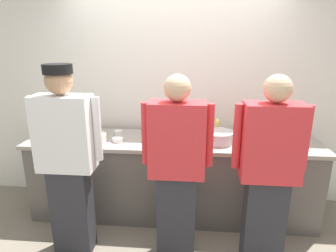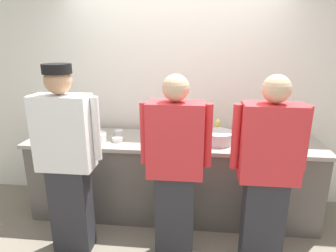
{
  "view_description": "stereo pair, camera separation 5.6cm",
  "coord_description": "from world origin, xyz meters",
  "px_view_note": "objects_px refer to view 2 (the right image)",
  "views": [
    {
      "loc": [
        0.21,
        -2.6,
        1.95
      ],
      "look_at": [
        -0.05,
        0.41,
        1.05
      ],
      "focal_mm": 30.9,
      "sensor_mm": 36.0,
      "label": 1
    },
    {
      "loc": [
        0.27,
        -2.6,
        1.95
      ],
      "look_at": [
        -0.05,
        0.41,
        1.05
      ],
      "focal_mm": 30.9,
      "sensor_mm": 36.0,
      "label": 2
    }
  ],
  "objects_px": {
    "squeeze_bottle_primary": "(217,128)",
    "ramekin_orange_sauce": "(87,132)",
    "chef_near_left": "(66,157)",
    "plate_stack_front": "(96,137)",
    "ramekin_red_sauce": "(119,132)",
    "squeeze_bottle_secondary": "(243,132)",
    "mixing_bowl_steel": "(218,137)",
    "sheet_tray": "(170,139)",
    "chef_far_right": "(268,171)",
    "chefs_knife": "(63,135)",
    "chef_center": "(175,166)",
    "ramekin_yellow_sauce": "(118,139)",
    "deli_cup": "(281,143)"
  },
  "relations": [
    {
      "from": "squeeze_bottle_primary",
      "to": "ramekin_orange_sauce",
      "type": "height_order",
      "value": "squeeze_bottle_primary"
    },
    {
      "from": "chef_near_left",
      "to": "squeeze_bottle_primary",
      "type": "bearing_deg",
      "value": 32.1
    },
    {
      "from": "plate_stack_front",
      "to": "squeeze_bottle_primary",
      "type": "bearing_deg",
      "value": 13.35
    },
    {
      "from": "chef_near_left",
      "to": "plate_stack_front",
      "type": "xyz_separation_m",
      "value": [
        0.07,
        0.56,
        -0.0
      ]
    },
    {
      "from": "ramekin_red_sauce",
      "to": "squeeze_bottle_secondary",
      "type": "bearing_deg",
      "value": -2.59
    },
    {
      "from": "chef_near_left",
      "to": "ramekin_red_sauce",
      "type": "relative_size",
      "value": 17.88
    },
    {
      "from": "mixing_bowl_steel",
      "to": "sheet_tray",
      "type": "height_order",
      "value": "mixing_bowl_steel"
    },
    {
      "from": "chef_far_right",
      "to": "ramekin_red_sauce",
      "type": "bearing_deg",
      "value": 150.89
    },
    {
      "from": "mixing_bowl_steel",
      "to": "ramekin_red_sauce",
      "type": "bearing_deg",
      "value": 170.55
    },
    {
      "from": "squeeze_bottle_primary",
      "to": "chefs_knife",
      "type": "bearing_deg",
      "value": -174.4
    },
    {
      "from": "chef_center",
      "to": "chef_far_right",
      "type": "xyz_separation_m",
      "value": [
        0.78,
        -0.02,
        0.01
      ]
    },
    {
      "from": "chef_far_right",
      "to": "chefs_knife",
      "type": "relative_size",
      "value": 6.2
    },
    {
      "from": "chef_near_left",
      "to": "plate_stack_front",
      "type": "distance_m",
      "value": 0.56
    },
    {
      "from": "chef_near_left",
      "to": "ramekin_orange_sauce",
      "type": "xyz_separation_m",
      "value": [
        -0.12,
        0.78,
        -0.02
      ]
    },
    {
      "from": "sheet_tray",
      "to": "chefs_knife",
      "type": "height_order",
      "value": "sheet_tray"
    },
    {
      "from": "chef_near_left",
      "to": "ramekin_red_sauce",
      "type": "distance_m",
      "value": 0.86
    },
    {
      "from": "squeeze_bottle_secondary",
      "to": "chef_near_left",
      "type": "bearing_deg",
      "value": -155.2
    },
    {
      "from": "chef_near_left",
      "to": "squeeze_bottle_primary",
      "type": "xyz_separation_m",
      "value": [
        1.38,
        0.87,
        0.06
      ]
    },
    {
      "from": "sheet_tray",
      "to": "ramekin_orange_sauce",
      "type": "distance_m",
      "value": 0.98
    },
    {
      "from": "chef_near_left",
      "to": "squeeze_bottle_secondary",
      "type": "distance_m",
      "value": 1.82
    },
    {
      "from": "chef_center",
      "to": "mixing_bowl_steel",
      "type": "bearing_deg",
      "value": 57.33
    },
    {
      "from": "chef_near_left",
      "to": "chef_far_right",
      "type": "height_order",
      "value": "chef_near_left"
    },
    {
      "from": "ramekin_orange_sauce",
      "to": "ramekin_red_sauce",
      "type": "xyz_separation_m",
      "value": [
        0.37,
        0.05,
        -0.0
      ]
    },
    {
      "from": "plate_stack_front",
      "to": "sheet_tray",
      "type": "relative_size",
      "value": 0.54
    },
    {
      "from": "ramekin_red_sauce",
      "to": "ramekin_yellow_sauce",
      "type": "relative_size",
      "value": 0.9
    },
    {
      "from": "chef_near_left",
      "to": "ramekin_red_sauce",
      "type": "bearing_deg",
      "value": 73.24
    },
    {
      "from": "chef_far_right",
      "to": "ramekin_yellow_sauce",
      "type": "bearing_deg",
      "value": 158.19
    },
    {
      "from": "chef_center",
      "to": "plate_stack_front",
      "type": "xyz_separation_m",
      "value": [
        -0.9,
        0.54,
        0.05
      ]
    },
    {
      "from": "sheet_tray",
      "to": "chefs_knife",
      "type": "distance_m",
      "value": 1.23
    },
    {
      "from": "mixing_bowl_steel",
      "to": "deli_cup",
      "type": "height_order",
      "value": "mixing_bowl_steel"
    },
    {
      "from": "chef_center",
      "to": "plate_stack_front",
      "type": "bearing_deg",
      "value": 148.97
    },
    {
      "from": "mixing_bowl_steel",
      "to": "sheet_tray",
      "type": "distance_m",
      "value": 0.52
    },
    {
      "from": "plate_stack_front",
      "to": "sheet_tray",
      "type": "bearing_deg",
      "value": 8.83
    },
    {
      "from": "mixing_bowl_steel",
      "to": "chef_near_left",
      "type": "bearing_deg",
      "value": -155.07
    },
    {
      "from": "chef_far_right",
      "to": "ramekin_red_sauce",
      "type": "distance_m",
      "value": 1.72
    },
    {
      "from": "ramekin_red_sauce",
      "to": "chefs_knife",
      "type": "height_order",
      "value": "ramekin_red_sauce"
    },
    {
      "from": "mixing_bowl_steel",
      "to": "ramekin_orange_sauce",
      "type": "height_order",
      "value": "mixing_bowl_steel"
    },
    {
      "from": "chef_center",
      "to": "chef_near_left",
      "type": "bearing_deg",
      "value": -179.17
    },
    {
      "from": "chefs_knife",
      "to": "chef_center",
      "type": "bearing_deg",
      "value": -26.92
    },
    {
      "from": "chef_center",
      "to": "squeeze_bottle_primary",
      "type": "height_order",
      "value": "chef_center"
    },
    {
      "from": "squeeze_bottle_secondary",
      "to": "ramekin_orange_sauce",
      "type": "relative_size",
      "value": 1.8
    },
    {
      "from": "chef_near_left",
      "to": "ramekin_orange_sauce",
      "type": "relative_size",
      "value": 16.54
    },
    {
      "from": "chef_near_left",
      "to": "squeeze_bottle_primary",
      "type": "distance_m",
      "value": 1.63
    },
    {
      "from": "plate_stack_front",
      "to": "ramekin_yellow_sauce",
      "type": "xyz_separation_m",
      "value": [
        0.24,
        0.01,
        -0.02
      ]
    },
    {
      "from": "squeeze_bottle_primary",
      "to": "deli_cup",
      "type": "bearing_deg",
      "value": -23.59
    },
    {
      "from": "mixing_bowl_steel",
      "to": "ramekin_yellow_sauce",
      "type": "xyz_separation_m",
      "value": [
        -1.07,
        -0.07,
        -0.04
      ]
    },
    {
      "from": "ramekin_yellow_sauce",
      "to": "deli_cup",
      "type": "relative_size",
      "value": 1.22
    },
    {
      "from": "chef_far_right",
      "to": "squeeze_bottle_primary",
      "type": "distance_m",
      "value": 0.96
    },
    {
      "from": "deli_cup",
      "to": "ramekin_orange_sauce",
      "type": "bearing_deg",
      "value": 174.98
    },
    {
      "from": "squeeze_bottle_secondary",
      "to": "chefs_knife",
      "type": "distance_m",
      "value": 2.02
    }
  ]
}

